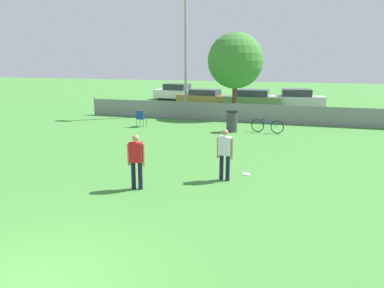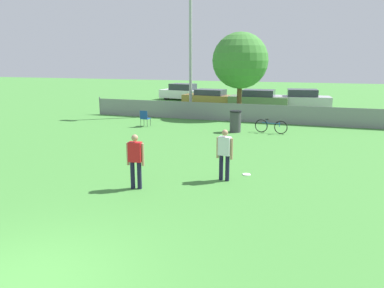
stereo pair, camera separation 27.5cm
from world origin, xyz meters
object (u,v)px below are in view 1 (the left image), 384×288
(frisbee_disc, at_px, (246,174))
(parked_car_olive, at_px, (253,99))
(light_pole, at_px, (186,28))
(player_thrower_red, at_px, (136,158))
(player_receiver_white, at_px, (225,152))
(folding_chair_sideline, at_px, (141,118))
(parked_car_white, at_px, (177,92))
(trash_bin, at_px, (232,121))
(parked_car_tan, at_px, (205,97))
(parked_car_silver, at_px, (296,99))
(bicycle_sideline, at_px, (267,126))
(tree_near_pole, at_px, (236,61))

(frisbee_disc, distance_m, parked_car_olive, 18.06)
(light_pole, bearing_deg, player_thrower_red, -77.40)
(player_receiver_white, xyz_separation_m, frisbee_disc, (0.57, 0.80, -0.92))
(parked_car_olive, bearing_deg, player_thrower_red, -91.42)
(folding_chair_sideline, height_order, parked_car_white, parked_car_white)
(trash_bin, bearing_deg, light_pole, 129.70)
(trash_bin, distance_m, parked_car_olive, 10.66)
(light_pole, height_order, parked_car_tan, light_pole)
(light_pole, xyz_separation_m, parked_car_silver, (7.02, 6.38, -5.02))
(light_pole, height_order, player_thrower_red, light_pole)
(bicycle_sideline, xyz_separation_m, parked_car_silver, (1.02, 11.14, 0.35))
(bicycle_sideline, distance_m, parked_car_silver, 11.19)
(player_receiver_white, relative_size, trash_bin, 1.45)
(light_pole, relative_size, tree_near_pole, 1.81)
(light_pole, bearing_deg, bicycle_sideline, -38.41)
(bicycle_sideline, bearing_deg, tree_near_pole, 126.68)
(tree_near_pole, bearing_deg, parked_car_white, 129.21)
(tree_near_pole, height_order, parked_car_white, tree_near_pole)
(parked_car_tan, height_order, parked_car_silver, parked_car_silver)
(parked_car_tan, bearing_deg, parked_car_silver, 8.86)
(player_thrower_red, relative_size, parked_car_tan, 0.35)
(player_thrower_red, xyz_separation_m, player_receiver_white, (2.28, 1.56, 0.00))
(folding_chair_sideline, relative_size, parked_car_olive, 0.20)
(tree_near_pole, bearing_deg, player_receiver_white, -80.37)
(parked_car_white, xyz_separation_m, parked_car_tan, (3.53, -3.02, -0.07))
(light_pole, relative_size, parked_car_white, 2.23)
(light_pole, xyz_separation_m, player_receiver_white, (5.55, -13.08, -4.79))
(player_receiver_white, distance_m, trash_bin, 8.16)
(light_pole, relative_size, parked_car_olive, 2.16)
(tree_near_pole, xyz_separation_m, player_thrower_red, (-0.00, -15.01, -2.71))
(player_receiver_white, distance_m, folding_chair_sideline, 10.36)
(light_pole, bearing_deg, parked_car_white, 112.96)
(trash_bin, bearing_deg, folding_chair_sideline, -179.57)
(player_thrower_red, relative_size, frisbee_disc, 5.97)
(frisbee_disc, distance_m, parked_car_tan, 19.48)
(bicycle_sideline, distance_m, parked_car_white, 17.02)
(folding_chair_sideline, relative_size, parked_car_white, 0.21)
(player_receiver_white, xyz_separation_m, parked_car_white, (-9.41, 22.19, -0.22))
(tree_near_pole, xyz_separation_m, player_receiver_white, (2.28, -13.44, -2.71))
(frisbee_disc, distance_m, trash_bin, 7.51)
(frisbee_disc, bearing_deg, folding_chair_sideline, 134.79)
(player_thrower_red, xyz_separation_m, frisbee_disc, (2.85, 2.37, -0.92))
(player_thrower_red, bearing_deg, light_pole, 95.13)
(parked_car_olive, bearing_deg, light_pole, -123.91)
(parked_car_silver, bearing_deg, trash_bin, -111.24)
(parked_car_white, bearing_deg, light_pole, -58.57)
(folding_chair_sideline, bearing_deg, trash_bin, -178.30)
(player_thrower_red, xyz_separation_m, bicycle_sideline, (2.73, 9.88, -0.58))
(player_thrower_red, relative_size, parked_car_silver, 0.36)
(player_thrower_red, distance_m, parked_car_silver, 21.36)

